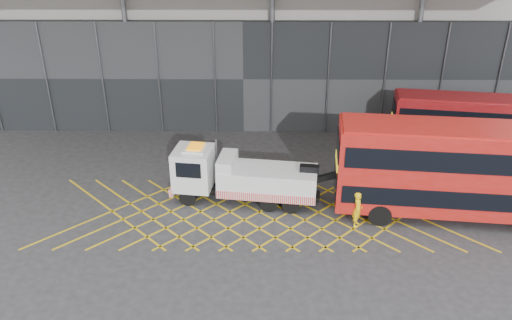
{
  "coord_description": "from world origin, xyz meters",
  "views": [
    {
      "loc": [
        3.23,
        -23.0,
        14.33
      ],
      "look_at": [
        3.0,
        1.5,
        2.4
      ],
      "focal_mm": 35.0,
      "sensor_mm": 36.0,
      "label": 1
    }
  ],
  "objects_px": {
    "worker": "(358,209)",
    "bus_second": "(472,124)",
    "recovery_truck": "(239,176)",
    "bus_towed": "(461,168)"
  },
  "relations": [
    {
      "from": "recovery_truck",
      "to": "bus_second",
      "type": "bearing_deg",
      "value": 29.64
    },
    {
      "from": "recovery_truck",
      "to": "bus_second",
      "type": "height_order",
      "value": "bus_second"
    },
    {
      "from": "worker",
      "to": "bus_second",
      "type": "bearing_deg",
      "value": -24.34
    },
    {
      "from": "recovery_truck",
      "to": "bus_second",
      "type": "distance_m",
      "value": 16.11
    },
    {
      "from": "recovery_truck",
      "to": "bus_towed",
      "type": "height_order",
      "value": "bus_towed"
    },
    {
      "from": "recovery_truck",
      "to": "worker",
      "type": "relative_size",
      "value": 4.91
    },
    {
      "from": "bus_second",
      "to": "worker",
      "type": "xyz_separation_m",
      "value": [
        -8.8,
        -8.48,
        -1.32
      ]
    },
    {
      "from": "recovery_truck",
      "to": "worker",
      "type": "height_order",
      "value": "recovery_truck"
    },
    {
      "from": "bus_second",
      "to": "bus_towed",
      "type": "bearing_deg",
      "value": -106.07
    },
    {
      "from": "bus_second",
      "to": "worker",
      "type": "relative_size",
      "value": 5.37
    }
  ]
}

